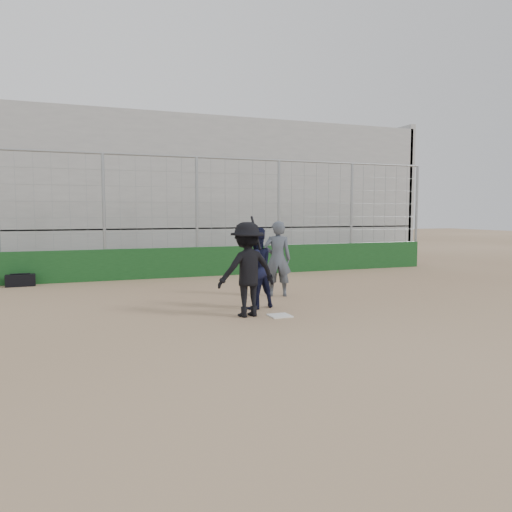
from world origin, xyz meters
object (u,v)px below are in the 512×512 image
object	(u,v)px
umpire	(277,263)
equipment_bag	(20,280)
catcher_crouched	(257,282)
batter_at_plate	(247,269)

from	to	relation	value
umpire	equipment_bag	xyz separation A→B (m)	(-6.38, 4.27, -0.70)
catcher_crouched	umpire	distance (m)	1.79
catcher_crouched	umpire	bearing A→B (deg)	51.57
catcher_crouched	umpire	size ratio (longest dim) A/B	0.70
batter_at_plate	umpire	world-z (taller)	batter_at_plate
batter_at_plate	equipment_bag	distance (m)	7.99
umpire	equipment_bag	bearing A→B (deg)	-17.10
batter_at_plate	catcher_crouched	xyz separation A→B (m)	(0.47, 0.68, -0.37)
catcher_crouched	equipment_bag	xyz separation A→B (m)	(-5.27, 5.66, -0.44)
batter_at_plate	equipment_bag	xyz separation A→B (m)	(-4.80, 6.34, -0.81)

